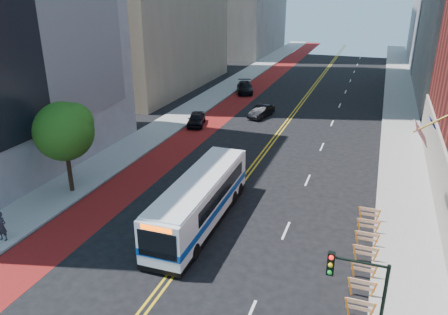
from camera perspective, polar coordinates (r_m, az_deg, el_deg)
ground at (r=24.54m, az=-6.41°, el=-14.36°), size 160.00×160.00×0.00m
sidewalk_left at (r=54.04m, az=-4.08°, el=6.36°), size 4.00×140.00×0.15m
sidewalk_right at (r=49.82m, az=22.17°, el=3.42°), size 4.00×140.00×0.15m
bus_lane_paint at (r=52.66m, az=-0.16°, el=5.92°), size 3.60×140.00×0.01m
center_line_inner at (r=50.62m, az=8.33°, el=5.03°), size 0.14×140.00×0.01m
center_line_outer at (r=50.56m, az=8.73°, el=4.98°), size 0.14×140.00×0.01m
lane_dashes at (r=57.62m, az=14.87°, el=6.59°), size 0.14×98.20×0.01m
construction_barriers at (r=25.15m, az=17.89°, el=-12.55°), size 1.42×10.91×1.00m
street_tree at (r=32.65m, az=-20.10°, el=3.51°), size 4.20×4.20×6.70m
traffic_signal at (r=17.71m, az=17.20°, el=-16.53°), size 2.21×0.34×5.07m
transit_bus at (r=27.83m, az=-3.07°, el=-5.49°), size 2.69×11.72×3.22m
car_a at (r=47.66m, az=-3.66°, el=5.05°), size 2.71×4.48×1.43m
car_b at (r=50.78m, az=4.89°, el=6.05°), size 2.38×4.45×1.39m
car_c at (r=62.31m, az=2.75°, el=9.12°), size 3.77×5.68×1.53m
pedestrian at (r=29.22m, az=-27.07°, el=-8.02°), size 0.72×0.52×1.84m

